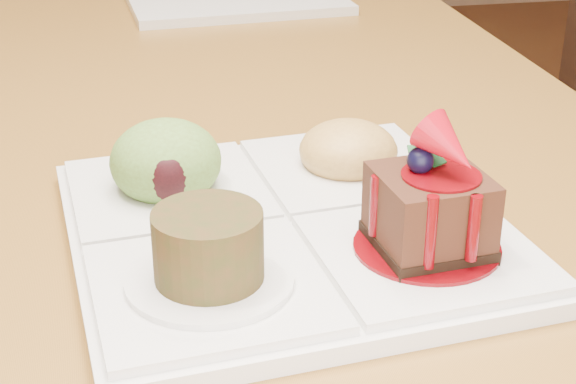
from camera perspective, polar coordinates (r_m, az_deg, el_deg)
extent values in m
cube|color=brown|center=(1.05, -14.38, 8.02)|extent=(1.00, 1.80, 0.04)
cylinder|color=brown|center=(2.00, 0.42, 5.80)|extent=(0.06, 0.06, 0.71)
cube|color=#331C11|center=(1.57, 11.02, 3.45)|extent=(0.56, 0.56, 0.04)
cylinder|color=#331C11|center=(1.52, 16.86, -8.06)|extent=(0.04, 0.04, 0.43)
cylinder|color=#331C11|center=(1.53, 3.11, -6.75)|extent=(0.04, 0.04, 0.43)
cylinder|color=#331C11|center=(1.84, 16.31, -1.86)|extent=(0.04, 0.04, 0.43)
cylinder|color=#331C11|center=(1.84, 5.01, -0.80)|extent=(0.04, 0.04, 0.43)
cube|color=silver|center=(0.59, 0.00, -2.55)|extent=(0.31, 0.31, 0.01)
cube|color=silver|center=(0.55, 8.93, -3.90)|extent=(0.15, 0.15, 0.01)
cube|color=silver|center=(0.51, -5.06, -6.17)|extent=(0.15, 0.15, 0.01)
cube|color=silver|center=(0.63, -7.79, 0.13)|extent=(0.15, 0.15, 0.01)
cube|color=silver|center=(0.66, 3.89, 1.64)|extent=(0.15, 0.15, 0.01)
cylinder|color=#570307|center=(0.55, 8.96, -3.51)|extent=(0.09, 0.09, 0.00)
cube|color=black|center=(0.55, 8.98, -3.23)|extent=(0.07, 0.07, 0.01)
cube|color=#3A2010|center=(0.54, 9.16, -0.90)|extent=(0.07, 0.07, 0.04)
cylinder|color=#570307|center=(0.53, 9.32, 1.18)|extent=(0.05, 0.05, 0.00)
sphere|color=black|center=(0.53, 8.55, 2.05)|extent=(0.02, 0.02, 0.02)
cone|color=#AC0B18|center=(0.52, 10.38, 2.83)|extent=(0.05, 0.05, 0.04)
cube|color=#0F3F19|center=(0.54, 9.23, 2.33)|extent=(0.02, 0.02, 0.01)
cube|color=#0F3F19|center=(0.54, 8.39, 2.36)|extent=(0.01, 0.02, 0.01)
cylinder|color=#570307|center=(0.51, 9.19, -2.59)|extent=(0.01, 0.01, 0.05)
cylinder|color=#570307|center=(0.51, 11.92, -2.31)|extent=(0.01, 0.01, 0.04)
cylinder|color=#570307|center=(0.53, 5.69, -0.89)|extent=(0.01, 0.01, 0.04)
cylinder|color=silver|center=(0.51, -5.08, -5.69)|extent=(0.10, 0.10, 0.00)
cylinder|color=#442813|center=(0.50, -5.18, -3.47)|extent=(0.06, 0.06, 0.04)
cylinder|color=#401C0D|center=(0.49, -5.25, -1.99)|extent=(0.05, 0.05, 0.00)
ellipsoid|color=#61993E|center=(0.62, -7.91, 1.98)|extent=(0.08, 0.08, 0.06)
ellipsoid|color=black|center=(0.60, -7.74, 1.02)|extent=(0.04, 0.03, 0.03)
ellipsoid|color=#C19445|center=(0.66, 3.92, 2.68)|extent=(0.07, 0.07, 0.04)
cube|color=orange|center=(0.66, 5.12, 3.45)|extent=(0.02, 0.02, 0.02)
cube|color=#4C6D17|center=(0.67, 4.31, 3.56)|extent=(0.02, 0.02, 0.02)
cube|color=orange|center=(0.67, 3.04, 3.66)|extent=(0.02, 0.02, 0.02)
cube|color=#4C6D17|center=(0.66, 2.27, 3.44)|extent=(0.02, 0.02, 0.01)
cube|color=orange|center=(0.65, 2.82, 2.69)|extent=(0.02, 0.02, 0.02)
cube|color=#4C6D17|center=(0.64, 3.51, 2.23)|extent=(0.02, 0.02, 0.02)
cube|color=orange|center=(0.64, 4.59, 2.64)|extent=(0.02, 0.02, 0.02)
cube|color=#4C6D17|center=(0.65, 5.56, 2.99)|extent=(0.02, 0.02, 0.02)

